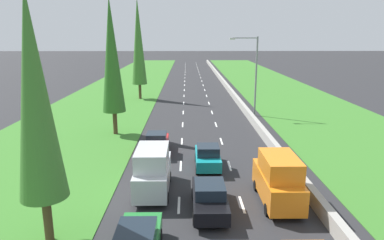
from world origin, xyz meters
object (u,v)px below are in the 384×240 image
Objects in this scene: red_hatchback_left_lane at (157,143)px; silver_van_left_lane at (153,170)px; poplar_tree_second at (112,56)px; black_sedan_centre_lane at (209,197)px; poplar_tree_third at (138,42)px; street_light_mast at (253,71)px; teal_hatchback_centre_lane at (208,157)px; poplar_tree_nearest at (35,98)px; orange_van_right_lane at (278,179)px.

silver_van_left_lane is at bearing -87.12° from red_hatchback_left_lane.
silver_van_left_lane is at bearing -69.66° from poplar_tree_second.
black_sedan_centre_lane is at bearing -62.42° from poplar_tree_second.
poplar_tree_third is 1.59× the size of street_light_mast.
poplar_tree_second reaches higher than red_hatchback_left_lane.
black_sedan_centre_lane is at bearing -92.44° from teal_hatchback_centre_lane.
teal_hatchback_centre_lane is at bearing 49.29° from poplar_tree_nearest.
silver_van_left_lane is 1.26× the size of red_hatchback_left_lane.
street_light_mast reaches higher than red_hatchback_left_lane.
red_hatchback_left_lane is (-7.41, 8.69, -0.56)m from orange_van_right_lane.
orange_van_right_lane is at bearing 13.77° from black_sedan_centre_lane.
poplar_tree_nearest is 1.24× the size of street_light_mast.
orange_van_right_lane reaches higher than black_sedan_centre_lane.
poplar_tree_nearest is 0.89× the size of poplar_tree_second.
black_sedan_centre_lane is at bearing 19.70° from poplar_tree_nearest.
silver_van_left_lane is at bearing -131.56° from teal_hatchback_centre_lane.
poplar_tree_nearest reaches higher than red_hatchback_left_lane.
street_light_mast is at bearing 74.52° from black_sedan_centre_lane.
poplar_tree_second is at bearing 129.56° from orange_van_right_lane.
black_sedan_centre_lane is 0.36× the size of poplar_tree_second.
orange_van_right_lane is 36.08m from poplar_tree_third.
orange_van_right_lane is 0.34× the size of poplar_tree_third.
teal_hatchback_centre_lane reaches higher than black_sedan_centre_lane.
poplar_tree_nearest is at bearing -88.37° from poplar_tree_second.
poplar_tree_third is 18.63m from street_light_mast.
poplar_tree_third is at bearing 98.69° from silver_van_left_lane.
poplar_tree_nearest reaches higher than street_light_mast.
street_light_mast is (9.90, 13.25, 4.40)m from red_hatchback_left_lane.
poplar_tree_third is (-0.11, 19.07, 0.88)m from poplar_tree_second.
silver_van_left_lane is 14.94m from poplar_tree_second.
poplar_tree_third is (-8.34, 28.01, 7.38)m from teal_hatchback_centre_lane.
street_light_mast is at bearing 61.65° from poplar_tree_nearest.
teal_hatchback_centre_lane is 0.31× the size of poplar_tree_second.
teal_hatchback_centre_lane is 13.18m from poplar_tree_nearest.
street_light_mast is at bearing 83.53° from orange_van_right_lane.
poplar_tree_third is at bearing 90.33° from poplar_tree_second.
red_hatchback_left_lane is at bearing -79.64° from poplar_tree_third.
poplar_tree_third reaches higher than silver_van_left_lane.
orange_van_right_lane is 11.44m from red_hatchback_left_lane.
poplar_tree_second is (-4.40, 5.61, 6.50)m from red_hatchback_left_lane.
red_hatchback_left_lane is at bearing 138.99° from teal_hatchback_centre_lane.
poplar_tree_nearest is (-4.25, -5.06, 5.23)m from silver_van_left_lane.
red_hatchback_left_lane is 1.00× the size of teal_hatchback_centre_lane.
street_light_mast is (13.79, 25.56, -1.40)m from poplar_tree_nearest.
orange_van_right_lane is at bearing 17.73° from poplar_tree_nearest.
black_sedan_centre_lane is 4.04m from silver_van_left_lane.
silver_van_left_lane is at bearing -81.31° from poplar_tree_third.
poplar_tree_second is (-4.76, 12.85, 5.94)m from silver_van_left_lane.
orange_van_right_lane reaches higher than red_hatchback_left_lane.
silver_van_left_lane is 0.54× the size of street_light_mast.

